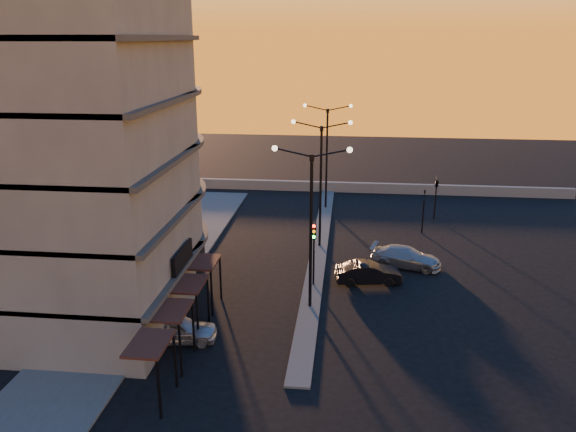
# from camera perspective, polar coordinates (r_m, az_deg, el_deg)

# --- Properties ---
(ground) EXTENTS (120.00, 120.00, 0.00)m
(ground) POSITION_cam_1_polar(r_m,az_deg,el_deg) (33.14, 2.24, -9.28)
(ground) COLOR black
(ground) RESTS_ON ground
(sidewalk_west) EXTENTS (5.00, 40.00, 0.12)m
(sidewalk_west) POSITION_cam_1_polar(r_m,az_deg,el_deg) (38.72, -13.08, -5.52)
(sidewalk_west) COLOR #4F4F4D
(sidewalk_west) RESTS_ON ground
(median) EXTENTS (1.20, 36.00, 0.12)m
(median) POSITION_cam_1_polar(r_m,az_deg,el_deg) (42.26, 3.22, -3.07)
(median) COLOR #4F4F4D
(median) RESTS_ON ground
(parapet) EXTENTS (44.00, 0.50, 1.00)m
(parapet) POSITION_cam_1_polar(r_m,az_deg,el_deg) (57.34, 6.12, 2.93)
(parapet) COLOR gray
(parapet) RESTS_ON ground
(building) EXTENTS (14.35, 17.08, 25.00)m
(building) POSITION_cam_1_polar(r_m,az_deg,el_deg) (33.69, -22.47, 11.09)
(building) COLOR slate
(building) RESTS_ON ground
(streetlamp_near) EXTENTS (4.32, 0.32, 9.51)m
(streetlamp_near) POSITION_cam_1_polar(r_m,az_deg,el_deg) (31.01, 2.36, -0.03)
(streetlamp_near) COLOR black
(streetlamp_near) RESTS_ON ground
(streetlamp_mid) EXTENTS (4.32, 0.32, 9.51)m
(streetlamp_mid) POSITION_cam_1_polar(r_m,az_deg,el_deg) (40.63, 3.35, 4.25)
(streetlamp_mid) COLOR black
(streetlamp_mid) RESTS_ON ground
(streetlamp_far) EXTENTS (4.32, 0.32, 9.51)m
(streetlamp_far) POSITION_cam_1_polar(r_m,az_deg,el_deg) (50.40, 3.97, 6.87)
(streetlamp_far) COLOR black
(streetlamp_far) RESTS_ON ground
(traffic_light_main) EXTENTS (0.28, 0.44, 4.25)m
(traffic_light_main) POSITION_cam_1_polar(r_m,az_deg,el_deg) (34.60, 2.64, -2.85)
(traffic_light_main) COLOR black
(traffic_light_main) RESTS_ON ground
(signal_east_a) EXTENTS (0.13, 0.16, 3.60)m
(signal_east_a) POSITION_cam_1_polar(r_m,az_deg,el_deg) (45.80, 13.59, 0.58)
(signal_east_a) COLOR black
(signal_east_a) RESTS_ON ground
(signal_east_b) EXTENTS (0.42, 1.99, 3.60)m
(signal_east_b) POSITION_cam_1_polar(r_m,az_deg,el_deg) (49.52, 14.87, 3.17)
(signal_east_b) COLOR black
(signal_east_b) RESTS_ON ground
(car_hatchback) EXTENTS (4.16, 2.07, 1.36)m
(car_hatchback) POSITION_cam_1_polar(r_m,az_deg,el_deg) (30.01, -11.12, -11.22)
(car_hatchback) COLOR silver
(car_hatchback) RESTS_ON ground
(car_sedan) EXTENTS (4.37, 2.08, 1.38)m
(car_sedan) POSITION_cam_1_polar(r_m,az_deg,el_deg) (36.31, 8.16, -5.74)
(car_sedan) COLOR black
(car_sedan) RESTS_ON ground
(car_wagon) EXTENTS (5.10, 3.08, 1.38)m
(car_wagon) POSITION_cam_1_polar(r_m,az_deg,el_deg) (39.28, 11.89, -4.10)
(car_wagon) COLOR #9A9EA1
(car_wagon) RESTS_ON ground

